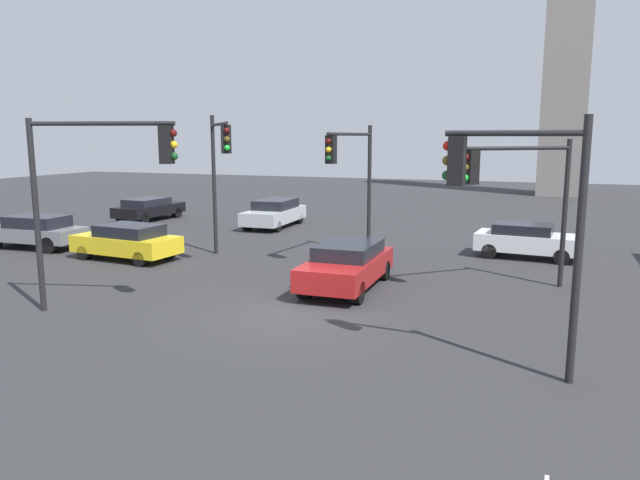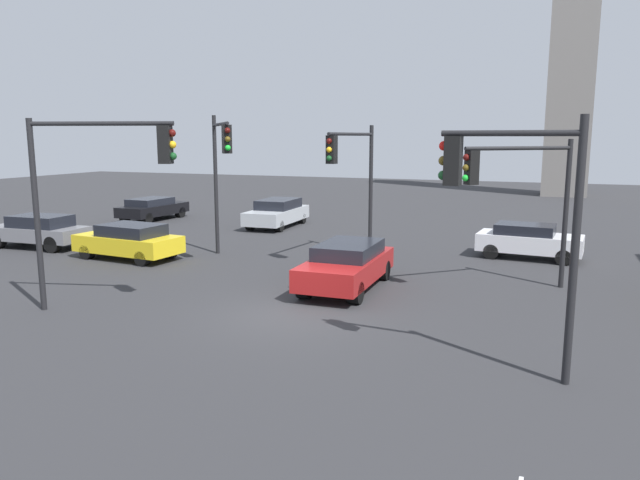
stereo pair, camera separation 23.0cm
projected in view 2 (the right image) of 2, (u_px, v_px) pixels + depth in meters
The scene contains 13 objects.
ground_plane at pixel (289, 315), 16.30m from camera, with size 107.95×107.95×0.00m, color #2D2D30.
traffic_light_0 at pixel (98, 172), 15.95m from camera, with size 4.01×1.24×5.32m.
traffic_light_1 at pixel (512, 198), 11.66m from camera, with size 2.77×0.46×5.23m.
traffic_light_2 at pixel (353, 166), 22.65m from camera, with size 0.71×3.81×5.29m.
traffic_light_3 at pixel (519, 184), 18.06m from camera, with size 3.02×2.75×4.76m.
traffic_light_4 at pixel (221, 159), 22.73m from camera, with size 2.45×3.04×5.69m.
car_2 at pixel (277, 213), 32.29m from camera, with size 2.14×4.83×1.49m.
car_3 at pixel (528, 240), 23.78m from camera, with size 4.11×2.11×1.39m.
car_4 at pixel (152, 208), 34.96m from camera, with size 2.14×4.52×1.30m.
car_5 at pixel (38, 230), 26.11m from camera, with size 4.47×1.98×1.45m.
car_6 at pixel (347, 264), 19.04m from camera, with size 2.01×4.70×1.47m.
car_7 at pixel (129, 241), 23.69m from camera, with size 4.42×2.24×1.41m.
skyline_tower at pixel (574, 30), 47.62m from camera, with size 3.53×3.53×26.64m, color gray.
Camera 2 is at (6.49, -14.34, 4.81)m, focal length 33.35 mm.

